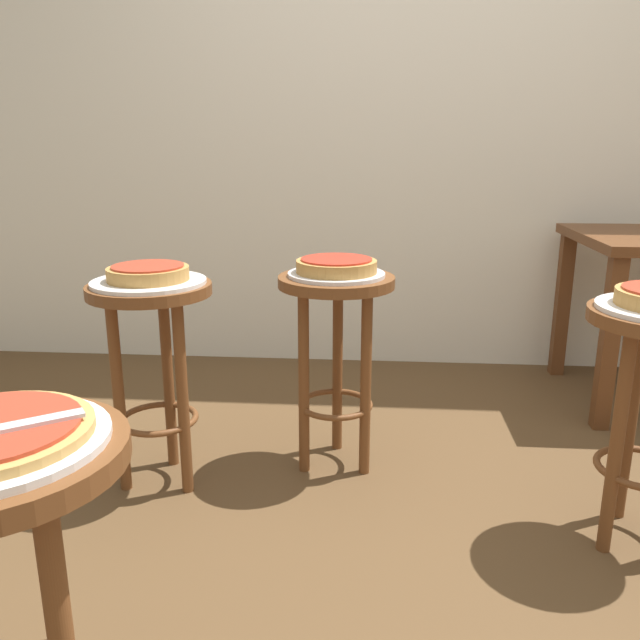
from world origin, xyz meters
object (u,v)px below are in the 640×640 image
(pizza_leftside, at_px, (148,273))
(serving_plate_rear, at_px, (336,274))
(stool_foreground, at_px, (7,553))
(stool_rear, at_px, (336,328))
(serving_plate_leftside, at_px, (149,282))
(pizza_rear, at_px, (336,266))
(stool_leftside, at_px, (153,338))
(pizza_server_knife, at_px, (0,429))

(pizza_leftside, bearing_deg, serving_plate_rear, 16.38)
(stool_foreground, height_order, stool_rear, same)
(pizza_leftside, bearing_deg, stool_rear, 16.38)
(stool_foreground, distance_m, stool_rear, 1.31)
(pizza_leftside, distance_m, serving_plate_rear, 0.59)
(stool_foreground, distance_m, serving_plate_rear, 1.32)
(serving_plate_leftside, relative_size, pizza_leftside, 1.41)
(stool_rear, xyz_separation_m, serving_plate_rear, (0.00, 0.00, 0.18))
(pizza_rear, bearing_deg, stool_foreground, -108.61)
(stool_leftside, distance_m, pizza_leftside, 0.21)
(pizza_server_knife, bearing_deg, pizza_leftside, 63.14)
(pizza_leftside, xyz_separation_m, pizza_rear, (0.56, 0.17, 0.00))
(pizza_server_knife, bearing_deg, stool_rear, 37.02)
(pizza_leftside, height_order, pizza_rear, same)
(stool_leftside, relative_size, stool_rear, 1.00)
(pizza_rear, bearing_deg, pizza_leftside, -163.62)
(stool_leftside, height_order, serving_plate_leftside, serving_plate_leftside)
(stool_rear, bearing_deg, pizza_leftside, -163.62)
(stool_leftside, bearing_deg, stool_rear, 16.38)
(stool_leftside, height_order, pizza_leftside, pizza_leftside)
(stool_foreground, height_order, serving_plate_rear, serving_plate_rear)
(pizza_leftside, height_order, serving_plate_rear, pizza_leftside)
(stool_leftside, distance_m, serving_plate_rear, 0.61)
(serving_plate_rear, bearing_deg, pizza_server_knife, -107.09)
(pizza_rear, height_order, pizza_server_knife, pizza_rear)
(stool_rear, xyz_separation_m, pizza_server_knife, (-0.39, -1.26, 0.21))
(serving_plate_rear, xyz_separation_m, pizza_rear, (0.00, -0.00, 0.03))
(serving_plate_leftside, relative_size, serving_plate_rear, 1.10)
(stool_foreground, height_order, pizza_server_knife, pizza_server_knife)
(pizza_leftside, bearing_deg, serving_plate_leftside, 153.43)
(serving_plate_rear, distance_m, pizza_rear, 0.03)
(pizza_leftside, relative_size, pizza_server_knife, 1.12)
(stool_leftside, xyz_separation_m, serving_plate_rear, (0.56, 0.17, 0.18))
(stool_foreground, distance_m, serving_plate_leftside, 1.10)
(pizza_rear, xyz_separation_m, pizza_server_knife, (-0.39, -1.26, 0.00))
(stool_foreground, bearing_deg, serving_plate_leftside, 97.63)
(serving_plate_leftside, bearing_deg, stool_foreground, -82.37)
(serving_plate_leftside, height_order, stool_rear, serving_plate_leftside)
(stool_leftside, height_order, stool_rear, same)
(pizza_leftside, bearing_deg, stool_foreground, -82.37)
(stool_foreground, relative_size, serving_plate_rear, 2.11)
(stool_foreground, relative_size, pizza_leftside, 2.71)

